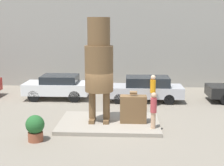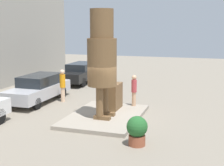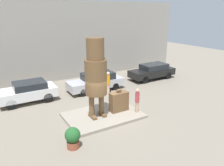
{
  "view_description": "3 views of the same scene",
  "coord_description": "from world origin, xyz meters",
  "px_view_note": "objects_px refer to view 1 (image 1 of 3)",
  "views": [
    {
      "loc": [
        0.89,
        -14.0,
        4.72
      ],
      "look_at": [
        0.14,
        0.01,
        2.0
      ],
      "focal_mm": 50.0,
      "sensor_mm": 36.0,
      "label": 1
    },
    {
      "loc": [
        -13.26,
        -4.62,
        4.23
      ],
      "look_at": [
        0.61,
        -0.13,
        1.56
      ],
      "focal_mm": 50.0,
      "sensor_mm": 36.0,
      "label": 2
    },
    {
      "loc": [
        -5.91,
        -11.03,
        6.3
      ],
      "look_at": [
        0.61,
        -0.08,
        2.16
      ],
      "focal_mm": 35.0,
      "sensor_mm": 36.0,
      "label": 3
    }
  ],
  "objects_px": {
    "parked_car_white": "(58,86)",
    "parked_car_silver": "(145,88)",
    "statue_figure": "(99,62)",
    "worker_hivis": "(153,89)",
    "tourist": "(153,109)",
    "planter_pot": "(35,127)",
    "giant_suitcase": "(133,109)"
  },
  "relations": [
    {
      "from": "giant_suitcase",
      "to": "parked_car_white",
      "type": "height_order",
      "value": "giant_suitcase"
    },
    {
      "from": "tourist",
      "to": "planter_pot",
      "type": "xyz_separation_m",
      "value": [
        -4.84,
        -1.32,
        -0.47
      ]
    },
    {
      "from": "parked_car_white",
      "to": "planter_pot",
      "type": "xyz_separation_m",
      "value": [
        0.69,
        -7.12,
        -0.24
      ]
    },
    {
      "from": "tourist",
      "to": "parked_car_white",
      "type": "xyz_separation_m",
      "value": [
        -5.53,
        5.8,
        -0.23
      ]
    },
    {
      "from": "tourist",
      "to": "parked_car_silver",
      "type": "xyz_separation_m",
      "value": [
        -0.11,
        5.5,
        -0.25
      ]
    },
    {
      "from": "statue_figure",
      "to": "parked_car_white",
      "type": "xyz_separation_m",
      "value": [
        -3.09,
        4.94,
        -2.16
      ]
    },
    {
      "from": "statue_figure",
      "to": "worker_hivis",
      "type": "distance_m",
      "value": 4.75
    },
    {
      "from": "tourist",
      "to": "worker_hivis",
      "type": "height_order",
      "value": "worker_hivis"
    },
    {
      "from": "statue_figure",
      "to": "parked_car_white",
      "type": "distance_m",
      "value": 6.21
    },
    {
      "from": "statue_figure",
      "to": "worker_hivis",
      "type": "xyz_separation_m",
      "value": [
        2.73,
        3.35,
        -1.96
      ]
    },
    {
      "from": "giant_suitcase",
      "to": "tourist",
      "type": "distance_m",
      "value": 1.2
    },
    {
      "from": "parked_car_silver",
      "to": "planter_pot",
      "type": "distance_m",
      "value": 8.3
    },
    {
      "from": "planter_pot",
      "to": "statue_figure",
      "type": "bearing_deg",
      "value": 42.23
    },
    {
      "from": "giant_suitcase",
      "to": "tourist",
      "type": "bearing_deg",
      "value": -42.85
    },
    {
      "from": "parked_car_white",
      "to": "planter_pot",
      "type": "relative_size",
      "value": 3.72
    },
    {
      "from": "parked_car_white",
      "to": "parked_car_silver",
      "type": "height_order",
      "value": "parked_car_silver"
    },
    {
      "from": "statue_figure",
      "to": "planter_pot",
      "type": "bearing_deg",
      "value": -137.77
    },
    {
      "from": "tourist",
      "to": "parked_car_silver",
      "type": "bearing_deg",
      "value": 91.15
    },
    {
      "from": "tourist",
      "to": "parked_car_white",
      "type": "bearing_deg",
      "value": 133.63
    },
    {
      "from": "planter_pot",
      "to": "worker_hivis",
      "type": "xyz_separation_m",
      "value": [
        5.13,
        5.53,
        0.43
      ]
    },
    {
      "from": "tourist",
      "to": "worker_hivis",
      "type": "relative_size",
      "value": 0.87
    },
    {
      "from": "parked_car_white",
      "to": "parked_car_silver",
      "type": "xyz_separation_m",
      "value": [
        5.42,
        -0.3,
        -0.02
      ]
    },
    {
      "from": "giant_suitcase",
      "to": "parked_car_silver",
      "type": "xyz_separation_m",
      "value": [
        0.75,
        4.7,
        -0.02
      ]
    },
    {
      "from": "statue_figure",
      "to": "planter_pot",
      "type": "distance_m",
      "value": 4.03
    },
    {
      "from": "parked_car_silver",
      "to": "tourist",
      "type": "bearing_deg",
      "value": 91.15
    },
    {
      "from": "parked_car_white",
      "to": "parked_car_silver",
      "type": "relative_size",
      "value": 0.85
    },
    {
      "from": "planter_pot",
      "to": "worker_hivis",
      "type": "bearing_deg",
      "value": 47.15
    },
    {
      "from": "tourist",
      "to": "statue_figure",
      "type": "bearing_deg",
      "value": 160.64
    },
    {
      "from": "statue_figure",
      "to": "planter_pot",
      "type": "relative_size",
      "value": 4.45
    },
    {
      "from": "parked_car_white",
      "to": "worker_hivis",
      "type": "bearing_deg",
      "value": 164.69
    },
    {
      "from": "giant_suitcase",
      "to": "worker_hivis",
      "type": "distance_m",
      "value": 3.6
    },
    {
      "from": "statue_figure",
      "to": "giant_suitcase",
      "type": "xyz_separation_m",
      "value": [
        1.58,
        -0.06,
        -2.16
      ]
    }
  ]
}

